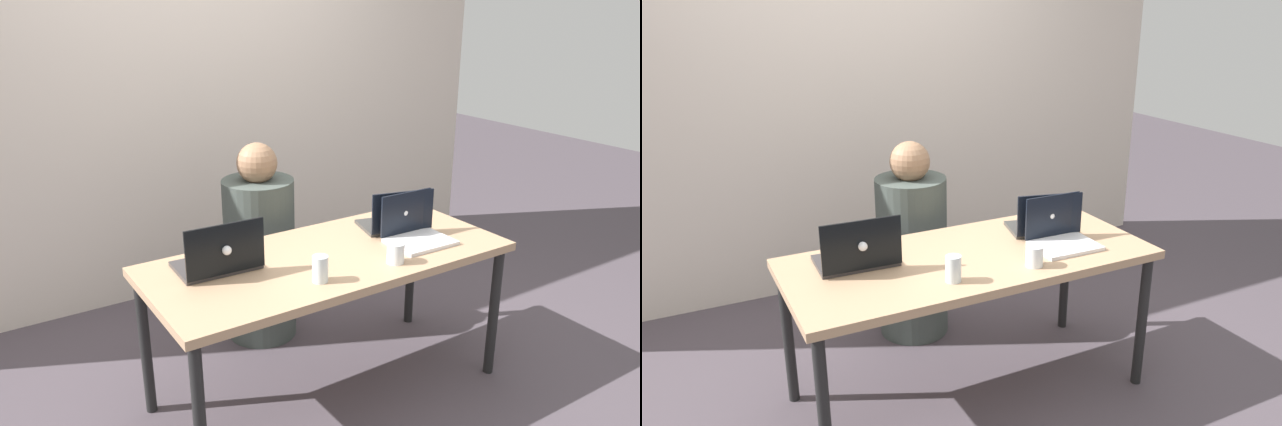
{
  "view_description": "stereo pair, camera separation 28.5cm",
  "coord_description": "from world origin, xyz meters",
  "views": [
    {
      "loc": [
        -1.46,
        -2.19,
        1.85
      ],
      "look_at": [
        0.0,
        0.07,
        0.91
      ],
      "focal_mm": 35.0,
      "sensor_mm": 36.0,
      "label": 1
    },
    {
      "loc": [
        -1.21,
        -2.33,
        1.85
      ],
      "look_at": [
        0.0,
        0.07,
        0.91
      ],
      "focal_mm": 35.0,
      "sensor_mm": 36.0,
      "label": 2
    }
  ],
  "objects": [
    {
      "name": "laptop_front_right",
      "position": [
        0.44,
        -0.08,
        0.78
      ],
      "size": [
        0.3,
        0.27,
        0.22
      ],
      "rotation": [
        0.0,
        0.0,
        -0.02
      ],
      "color": "silver",
      "rests_on": "desk"
    },
    {
      "name": "laptop_back_left",
      "position": [
        -0.49,
        0.11,
        0.78
      ],
      "size": [
        0.36,
        0.29,
        0.24
      ],
      "rotation": [
        0.0,
        0.0,
        3.1
      ],
      "color": "#393637",
      "rests_on": "desk"
    },
    {
      "name": "desk",
      "position": [
        0.0,
        0.0,
        0.66
      ],
      "size": [
        1.67,
        0.74,
        0.73
      ],
      "color": "tan",
      "rests_on": "ground"
    },
    {
      "name": "water_glass_right",
      "position": [
        0.2,
        -0.24,
        0.77
      ],
      "size": [
        0.08,
        0.08,
        0.09
      ],
      "color": "white",
      "rests_on": "desk"
    },
    {
      "name": "laptop_back_right",
      "position": [
        0.46,
        0.09,
        0.78
      ],
      "size": [
        0.37,
        0.3,
        0.22
      ],
      "rotation": [
        0.0,
        0.0,
        2.89
      ],
      "color": "#3A3937",
      "rests_on": "desk"
    },
    {
      "name": "person_at_center",
      "position": [
        -0.01,
        0.68,
        0.5
      ],
      "size": [
        0.42,
        0.42,
        1.12
      ],
      "rotation": [
        0.0,
        0.0,
        3.07
      ],
      "color": "#424C46",
      "rests_on": "ground"
    },
    {
      "name": "ground_plane",
      "position": [
        0.0,
        0.0,
        0.0
      ],
      "size": [
        12.0,
        12.0,
        0.0
      ],
      "primitive_type": "plane",
      "color": "#4B4249"
    },
    {
      "name": "water_glass_left",
      "position": [
        -0.19,
        -0.22,
        0.78
      ],
      "size": [
        0.07,
        0.07,
        0.11
      ],
      "color": "silver",
      "rests_on": "desk"
    },
    {
      "name": "back_wall",
      "position": [
        0.0,
        1.54,
        1.33
      ],
      "size": [
        4.5,
        0.1,
        2.66
      ],
      "primitive_type": "cube",
      "color": "beige",
      "rests_on": "ground"
    }
  ]
}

